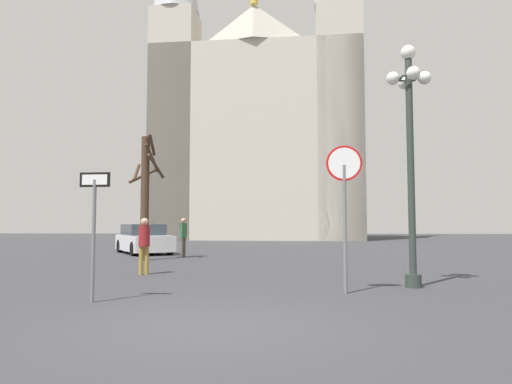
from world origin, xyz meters
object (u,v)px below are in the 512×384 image
Objects in this scene: cathedral at (258,116)px; pedestrian_standing at (144,240)px; one_way_arrow_sign at (94,220)px; pedestrian_walking at (183,233)px; stop_sign at (344,190)px; street_lamp at (410,136)px; bare_tree at (145,194)px; parked_car_near_white at (144,240)px.

cathedral reaches higher than pedestrian_standing.
cathedral is 15.55× the size of one_way_arrow_sign.
one_way_arrow_sign is 4.70m from pedestrian_standing.
one_way_arrow_sign is at bearing -84.88° from pedestrian_standing.
stop_sign is at bearing -61.54° from pedestrian_walking.
one_way_arrow_sign is at bearing -160.39° from street_lamp.
pedestrian_walking is (-2.24, -23.22, -10.61)m from cathedral.
one_way_arrow_sign is (-1.52, -34.78, -10.12)m from cathedral.
pedestrian_walking is at bearing -95.51° from cathedral.
cathedral is at bearing 82.26° from bare_tree.
cathedral is 25.63m from pedestrian_walking.
stop_sign reaches higher than pedestrian_standing.
bare_tree reaches higher than pedestrian_walking.
one_way_arrow_sign reaches higher than pedestrian_standing.
street_lamp is at bearing -41.44° from bare_tree.
pedestrian_standing is at bearing -93.67° from cathedral.
cathedral is at bearing 98.69° from street_lamp.
pedestrian_standing is at bearing -73.71° from bare_tree.
street_lamp reaches higher than parked_car_near_white.
street_lamp is 1.12× the size of bare_tree.
parked_car_near_white is 2.85× the size of pedestrian_standing.
parked_car_near_white is (-4.65, -21.01, -10.96)m from cathedral.
street_lamp reaches higher than one_way_arrow_sign.
pedestrian_standing reaches higher than parked_car_near_white.
street_lamp reaches higher than stop_sign.
pedestrian_standing is (0.31, -6.91, -0.05)m from pedestrian_walking.
street_lamp is (4.96, -32.47, -8.15)m from cathedral.
bare_tree is 4.68m from parked_car_near_white.
street_lamp is 11.20m from bare_tree.
cathedral is 6.63× the size of street_lamp.
cathedral is at bearing 95.64° from stop_sign.
stop_sign is 1.84× the size of pedestrian_walking.
cathedral is 22.15× the size of pedestrian_walking.
bare_tree is at bearing 128.72° from stop_sign.
stop_sign is 0.68× the size of parked_car_near_white.
parked_car_near_white is (-7.95, 12.43, -1.49)m from stop_sign.
stop_sign is at bearing 15.46° from one_way_arrow_sign.
bare_tree is (-1.89, 9.70, 1.12)m from one_way_arrow_sign.
pedestrian_standing is (-0.42, 4.65, -0.54)m from one_way_arrow_sign.
stop_sign is at bearing -84.36° from cathedral.
pedestrian_walking is at bearing 93.60° from one_way_arrow_sign.
one_way_arrow_sign is at bearing -77.19° from parked_car_near_white.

